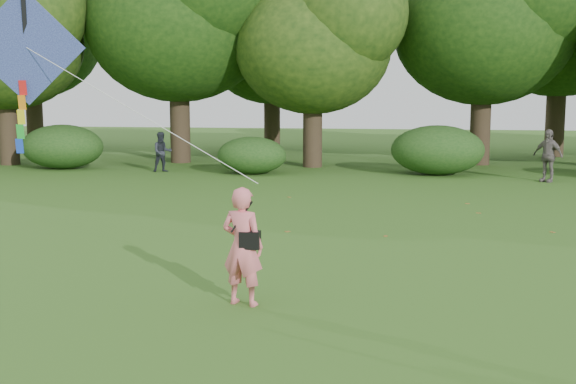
# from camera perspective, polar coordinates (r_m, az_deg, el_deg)

# --- Properties ---
(ground) EXTENTS (100.00, 100.00, 0.00)m
(ground) POSITION_cam_1_polar(r_m,az_deg,el_deg) (10.44, 0.22, -9.76)
(ground) COLOR #265114
(ground) RESTS_ON ground
(man_kite_flyer) EXTENTS (0.74, 0.58, 1.78)m
(man_kite_flyer) POSITION_cam_1_polar(r_m,az_deg,el_deg) (10.77, -3.61, -4.30)
(man_kite_flyer) COLOR #E56B75
(man_kite_flyer) RESTS_ON ground
(bystander_left) EXTENTS (0.95, 0.89, 1.57)m
(bystander_left) POSITION_cam_1_polar(r_m,az_deg,el_deg) (28.64, -9.91, 3.13)
(bystander_left) COLOR #252831
(bystander_left) RESTS_ON ground
(bystander_right) EXTENTS (1.12, 1.04, 1.84)m
(bystander_right) POSITION_cam_1_polar(r_m,az_deg,el_deg) (26.73, 19.83, 2.72)
(bystander_right) COLOR slate
(bystander_right) RESTS_ON ground
(crossbody_bag) EXTENTS (0.43, 0.20, 0.71)m
(crossbody_bag) POSITION_cam_1_polar(r_m,az_deg,el_deg) (10.69, -3.04, -3.74)
(crossbody_bag) COLOR black
(crossbody_bag) RESTS_ON ground
(flying_kite) EXTENTS (5.51, 2.16, 3.13)m
(flying_kite) POSITION_cam_1_polar(r_m,az_deg,el_deg) (13.72, -19.99, 10.46)
(flying_kite) COLOR #2537A2
(flying_kite) RESTS_ON ground
(tree_line) EXTENTS (54.70, 15.30, 9.48)m
(tree_line) POSITION_cam_1_polar(r_m,az_deg,el_deg) (32.80, 9.11, 12.19)
(tree_line) COLOR #3A2D1E
(tree_line) RESTS_ON ground
(shrub_band) EXTENTS (39.15, 3.22, 1.88)m
(shrub_band) POSITION_cam_1_polar(r_m,az_deg,el_deg) (27.62, 4.02, 3.20)
(shrub_band) COLOR #264919
(shrub_band) RESTS_ON ground
(fallen_leaves) EXTENTS (10.82, 14.93, 0.01)m
(fallen_leaves) POSITION_cam_1_polar(r_m,az_deg,el_deg) (14.68, 7.73, -4.56)
(fallen_leaves) COLOR brown
(fallen_leaves) RESTS_ON ground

